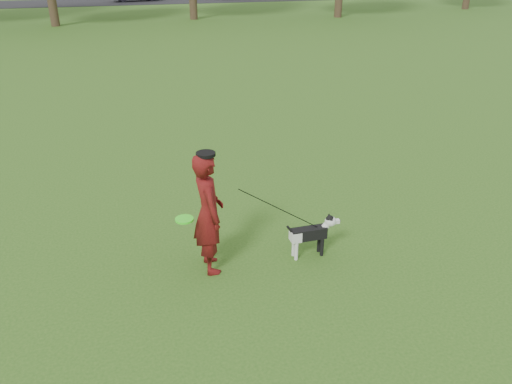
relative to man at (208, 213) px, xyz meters
name	(u,v)px	position (x,y,z in m)	size (l,w,h in m)	color
ground	(231,253)	(0.34, 0.25, -0.81)	(120.00, 120.00, 0.00)	#285116
road	(119,2)	(0.34, 40.25, -0.80)	(120.00, 7.00, 0.02)	black
man	(208,213)	(0.00, 0.00, 0.00)	(0.59, 0.39, 1.63)	#520B0D
dog	(313,232)	(1.40, -0.09, -0.45)	(0.79, 0.16, 0.60)	black
man_held_items	(273,207)	(0.83, -0.07, 0.01)	(1.95, 0.32, 1.24)	#3AFB1F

